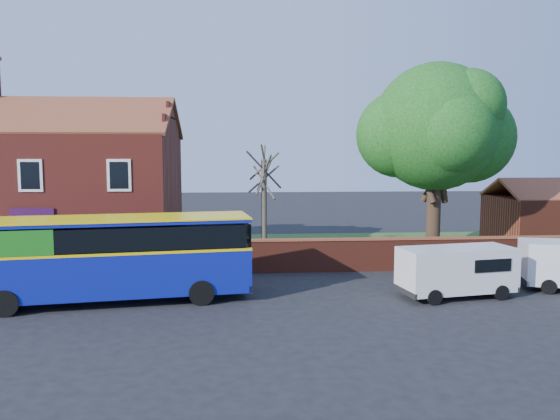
{
  "coord_description": "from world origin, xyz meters",
  "views": [
    {
      "loc": [
        2.62,
        -18.3,
        5.64
      ],
      "look_at": [
        4.31,
        5.0,
        3.18
      ],
      "focal_mm": 35.0,
      "sensor_mm": 36.0,
      "label": 1
    }
  ],
  "objects": [
    {
      "name": "pavement",
      "position": [
        -7.0,
        5.75,
        0.06
      ],
      "size": [
        18.0,
        3.5,
        0.12
      ],
      "primitive_type": "cube",
      "color": "gray",
      "rests_on": "ground"
    },
    {
      "name": "bare_tree",
      "position": [
        3.88,
        10.98,
        2.96
      ],
      "size": [
        2.16,
        2.58,
        5.77
      ],
      "color": "#4C4238",
      "rests_on": "ground"
    },
    {
      "name": "shop_building",
      "position": [
        -7.02,
        11.5,
        3.41
      ],
      "size": [
        12.3,
        8.13,
        10.5
      ],
      "color": "maroon",
      "rests_on": "ground"
    },
    {
      "name": "van_near",
      "position": [
        11.05,
        2.11,
        1.09
      ],
      "size": [
        4.7,
        2.52,
        1.96
      ],
      "rotation": [
        0.0,
        0.0,
        0.17
      ],
      "color": "silver",
      "rests_on": "ground"
    },
    {
      "name": "kerb",
      "position": [
        -7.0,
        4.0,
        0.07
      ],
      "size": [
        18.0,
        0.15,
        0.14
      ],
      "primitive_type": "cube",
      "color": "slate",
      "rests_on": "ground"
    },
    {
      "name": "boundary_wall",
      "position": [
        13.0,
        7.0,
        0.81
      ],
      "size": [
        22.0,
        0.38,
        1.6
      ],
      "color": "maroon",
      "rests_on": "ground"
    },
    {
      "name": "bus",
      "position": [
        -2.71,
        2.34,
        1.83
      ],
      "size": [
        10.84,
        4.16,
        3.22
      ],
      "rotation": [
        0.0,
        0.0,
        0.14
      ],
      "color": "#0E1A9A",
      "rests_on": "ground"
    },
    {
      "name": "large_tree",
      "position": [
        13.02,
        10.27,
        6.78
      ],
      "size": [
        8.49,
        6.71,
        10.35
      ],
      "color": "black",
      "rests_on": "ground"
    },
    {
      "name": "ground",
      "position": [
        0.0,
        0.0,
        0.0
      ],
      "size": [
        120.0,
        120.0,
        0.0
      ],
      "primitive_type": "plane",
      "color": "black",
      "rests_on": "ground"
    },
    {
      "name": "grass_strip",
      "position": [
        13.0,
        13.0,
        0.02
      ],
      "size": [
        26.0,
        12.0,
        0.04
      ],
      "primitive_type": "cube",
      "color": "#426B28",
      "rests_on": "ground"
    }
  ]
}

